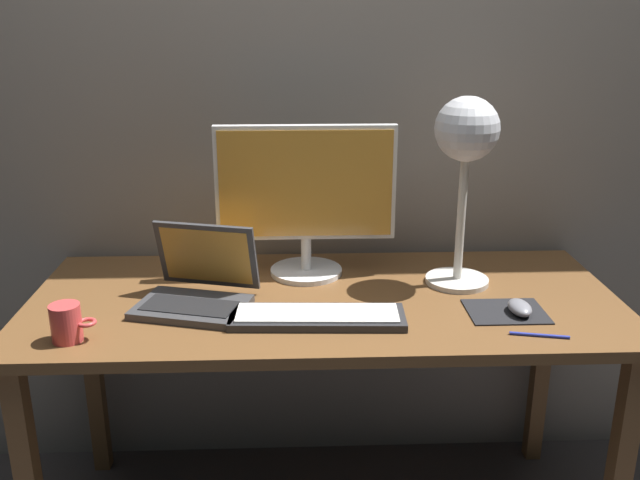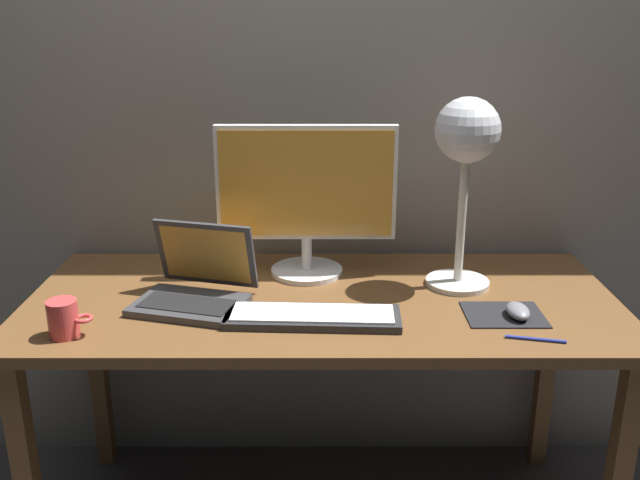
% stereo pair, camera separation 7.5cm
% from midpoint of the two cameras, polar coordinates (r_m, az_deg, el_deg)
% --- Properties ---
extents(back_wall, '(4.80, 0.06, 2.60)m').
position_cam_midpoint_polar(back_wall, '(2.15, -1.14, 13.51)').
color(back_wall, gray).
rests_on(back_wall, ground).
extents(desk, '(1.60, 0.70, 0.74)m').
position_cam_midpoint_polar(desk, '(1.93, -0.77, -6.85)').
color(desk, brown).
rests_on(desk, ground).
extents(monitor, '(0.51, 0.21, 0.44)m').
position_cam_midpoint_polar(monitor, '(1.98, -2.27, 3.84)').
color(monitor, silver).
rests_on(monitor, desk).
extents(keyboard_main, '(0.45, 0.16, 0.03)m').
position_cam_midpoint_polar(keyboard_main, '(1.75, -1.45, -6.33)').
color(keyboard_main, '#28282B').
rests_on(keyboard_main, desk).
extents(laptop, '(0.33, 0.31, 0.21)m').
position_cam_midpoint_polar(laptop, '(1.87, -11.05, -3.43)').
color(laptop, '#38383A').
rests_on(laptop, desk).
extents(desk_lamp, '(0.18, 0.18, 0.53)m').
position_cam_midpoint_polar(desk_lamp, '(1.91, 10.81, 7.68)').
color(desk_lamp, beige).
rests_on(desk_lamp, desk).
extents(mousepad, '(0.20, 0.16, 0.00)m').
position_cam_midpoint_polar(mousepad, '(1.86, 13.91, -5.74)').
color(mousepad, black).
rests_on(mousepad, desk).
extents(mouse, '(0.06, 0.10, 0.03)m').
position_cam_midpoint_polar(mouse, '(1.84, 14.98, -5.40)').
color(mouse, slate).
rests_on(mouse, mousepad).
extents(coffee_mug, '(0.11, 0.07, 0.09)m').
position_cam_midpoint_polar(coffee_mug, '(1.76, -21.24, -6.38)').
color(coffee_mug, '#CC3F3F').
rests_on(coffee_mug, desk).
extents(pen, '(0.14, 0.04, 0.01)m').
position_cam_midpoint_polar(pen, '(1.74, 16.42, -7.53)').
color(pen, '#2633A5').
rests_on(pen, desk).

